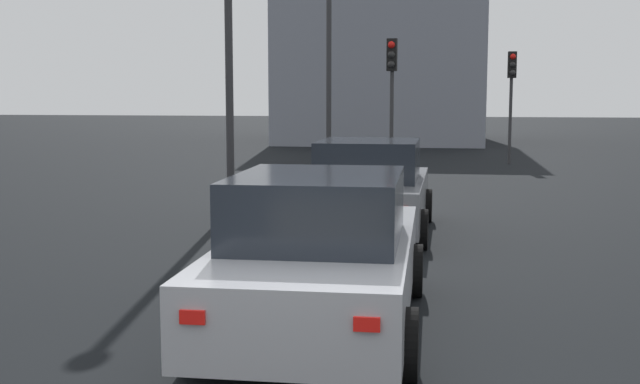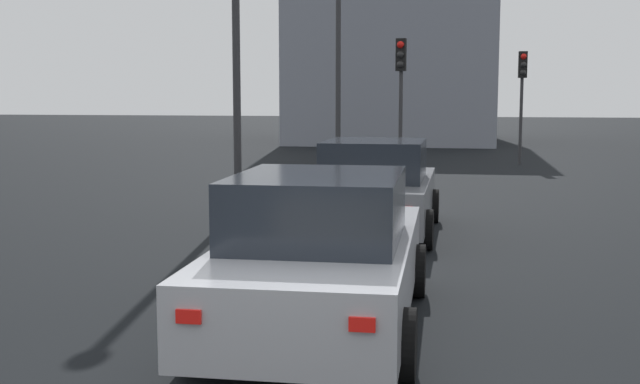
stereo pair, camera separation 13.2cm
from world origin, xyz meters
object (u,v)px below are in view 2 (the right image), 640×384
at_px(car_grey_lead, 375,189).
at_px(traffic_light_near_left, 522,83).
at_px(car_silver_second, 321,255).
at_px(traffic_light_near_right, 401,79).
at_px(street_lamp_far, 338,30).

height_order(car_grey_lead, traffic_light_near_left, traffic_light_near_left).
xyz_separation_m(car_silver_second, traffic_light_near_right, (14.54, 0.24, 2.07)).
xyz_separation_m(traffic_light_near_left, traffic_light_near_right, (-5.67, 3.76, 0.07)).
bearing_deg(traffic_light_near_left, street_lamp_far, -61.00).
bearing_deg(traffic_light_near_left, traffic_light_near_right, -38.18).
distance_m(traffic_light_near_right, street_lamp_far, 3.12).
relative_size(car_silver_second, street_lamp_far, 0.63).
bearing_deg(car_grey_lead, traffic_light_near_right, 1.79).
relative_size(traffic_light_near_left, street_lamp_far, 0.52).
distance_m(car_grey_lead, street_lamp_far, 11.41).
distance_m(car_silver_second, traffic_light_near_right, 14.69).
height_order(traffic_light_near_left, street_lamp_far, street_lamp_far).
bearing_deg(traffic_light_near_right, car_silver_second, 5.92).
height_order(traffic_light_near_right, street_lamp_far, street_lamp_far).
bearing_deg(car_grey_lead, car_silver_second, -179.32).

